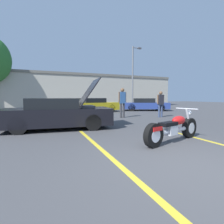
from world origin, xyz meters
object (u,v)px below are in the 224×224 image
(parked_car_right_row, at_px, (145,105))
(spectator_near_motorcycle, at_px, (161,102))
(show_car_hood_open, at_px, (58,114))
(light_pole, at_px, (133,74))
(parked_car_mid_row, at_px, (93,105))
(motorcycle, at_px, (173,129))
(spectator_by_show_car, at_px, (122,100))

(parked_car_right_row, distance_m, spectator_near_motorcycle, 5.62)
(show_car_hood_open, bearing_deg, light_pole, 55.33)
(parked_car_mid_row, xyz_separation_m, parked_car_right_row, (5.19, 0.16, -0.02))
(light_pole, distance_m, motorcycle, 16.98)
(motorcycle, relative_size, spectator_near_motorcycle, 1.42)
(motorcycle, distance_m, show_car_hood_open, 4.46)
(light_pole, distance_m, spectator_by_show_car, 11.15)
(motorcycle, distance_m, spectator_near_motorcycle, 6.42)
(motorcycle, height_order, spectator_by_show_car, spectator_by_show_car)
(light_pole, distance_m, parked_car_right_row, 5.89)
(spectator_by_show_car, bearing_deg, motorcycle, -101.37)
(parked_car_right_row, height_order, spectator_by_show_car, spectator_by_show_car)
(show_car_hood_open, bearing_deg, parked_car_mid_row, 69.19)
(motorcycle, distance_m, parked_car_right_row, 11.93)
(light_pole, xyz_separation_m, spectator_near_motorcycle, (-3.35, -9.77, -3.08))
(show_car_hood_open, xyz_separation_m, parked_car_right_row, (8.59, 7.06, -0.04))
(parked_car_mid_row, height_order, spectator_near_motorcycle, spectator_near_motorcycle)
(parked_car_right_row, relative_size, spectator_by_show_car, 2.53)
(motorcycle, height_order, parked_car_mid_row, parked_car_mid_row)
(motorcycle, height_order, show_car_hood_open, show_car_hood_open)
(show_car_hood_open, distance_m, spectator_by_show_car, 4.83)
(light_pole, relative_size, spectator_by_show_car, 3.98)
(light_pole, relative_size, motorcycle, 3.13)
(motorcycle, relative_size, parked_car_right_row, 0.50)
(motorcycle, xyz_separation_m, parked_car_right_row, (5.72, 10.47, 0.18))
(light_pole, bearing_deg, spectator_by_show_car, -122.23)
(parked_car_mid_row, bearing_deg, spectator_by_show_car, -96.41)
(light_pole, distance_m, spectator_near_motorcycle, 10.77)
(spectator_near_motorcycle, distance_m, spectator_by_show_car, 2.48)
(light_pole, relative_size, spectator_near_motorcycle, 4.43)
(motorcycle, bearing_deg, show_car_hood_open, 113.64)
(parked_car_right_row, bearing_deg, show_car_hood_open, -116.77)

